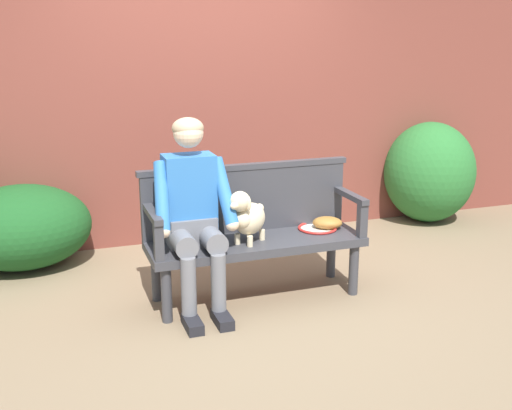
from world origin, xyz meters
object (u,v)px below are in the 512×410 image
person_seated (193,208)px  dog_on_bench (247,216)px  garden_bench (256,247)px  baseball_glove (327,223)px  tennis_racket (317,227)px

person_seated → dog_on_bench: bearing=-7.8°
garden_bench → baseball_glove: (0.58, 0.06, 0.11)m
person_seated → dog_on_bench: 0.38m
dog_on_bench → garden_bench: bearing=35.6°
garden_bench → dog_on_bench: dog_on_bench is taller
person_seated → tennis_racket: size_ratio=2.25×
tennis_racket → dog_on_bench: bearing=-165.4°
garden_bench → dog_on_bench: (-0.08, -0.06, 0.26)m
garden_bench → tennis_racket: tennis_racket is taller
tennis_racket → baseball_glove: 0.08m
garden_bench → dog_on_bench: size_ratio=3.93×
tennis_racket → baseball_glove: size_ratio=2.65×
garden_bench → baseball_glove: 0.59m
garden_bench → tennis_racket: (0.51, 0.10, 0.07)m
person_seated → dog_on_bench: (0.37, -0.05, -0.08)m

